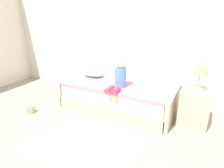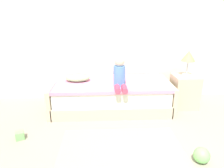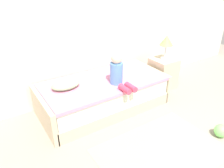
{
  "view_description": "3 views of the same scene",
  "coord_description": "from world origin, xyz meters",
  "px_view_note": "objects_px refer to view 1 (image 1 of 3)",
  "views": [
    {
      "loc": [
        0.92,
        -1.05,
        1.7
      ],
      "look_at": [
        -0.52,
        1.75,
        0.55
      ],
      "focal_mm": 30.8,
      "sensor_mm": 36.0,
      "label": 1
    },
    {
      "loc": [
        -0.69,
        -1.46,
        1.64
      ],
      "look_at": [
        -0.52,
        1.75,
        0.55
      ],
      "focal_mm": 32.84,
      "sensor_mm": 36.0,
      "label": 2
    },
    {
      "loc": [
        -2.11,
        -0.69,
        2.05
      ],
      "look_at": [
        -0.52,
        1.75,
        0.55
      ],
      "focal_mm": 34.6,
      "sensor_mm": 36.0,
      "label": 3
    }
  ],
  "objects_px": {
    "nightstand": "(194,107)",
    "pillow": "(93,73)",
    "child_figure": "(119,76)",
    "bed": "(118,95)",
    "table_lamp": "(201,69)",
    "toy_block": "(31,110)"
  },
  "relations": [
    {
      "from": "table_lamp",
      "to": "child_figure",
      "type": "relative_size",
      "value": 0.88
    },
    {
      "from": "table_lamp",
      "to": "toy_block",
      "type": "xyz_separation_m",
      "value": [
        -2.67,
        -0.94,
        -0.88
      ]
    },
    {
      "from": "toy_block",
      "to": "table_lamp",
      "type": "bearing_deg",
      "value": 19.47
    },
    {
      "from": "nightstand",
      "to": "bed",
      "type": "bearing_deg",
      "value": 179.81
    },
    {
      "from": "nightstand",
      "to": "child_figure",
      "type": "height_order",
      "value": "child_figure"
    },
    {
      "from": "bed",
      "to": "table_lamp",
      "type": "distance_m",
      "value": 1.52
    },
    {
      "from": "table_lamp",
      "to": "pillow",
      "type": "height_order",
      "value": "table_lamp"
    },
    {
      "from": "child_figure",
      "to": "toy_block",
      "type": "bearing_deg",
      "value": -153.54
    },
    {
      "from": "bed",
      "to": "pillow",
      "type": "bearing_deg",
      "value": 170.61
    },
    {
      "from": "nightstand",
      "to": "toy_block",
      "type": "bearing_deg",
      "value": -160.53
    },
    {
      "from": "nightstand",
      "to": "pillow",
      "type": "height_order",
      "value": "pillow"
    },
    {
      "from": "bed",
      "to": "table_lamp",
      "type": "bearing_deg",
      "value": -0.19
    },
    {
      "from": "nightstand",
      "to": "table_lamp",
      "type": "relative_size",
      "value": 1.33
    },
    {
      "from": "table_lamp",
      "to": "child_figure",
      "type": "bearing_deg",
      "value": -169.62
    },
    {
      "from": "table_lamp",
      "to": "nightstand",
      "type": "bearing_deg",
      "value": 0.0
    },
    {
      "from": "nightstand",
      "to": "toy_block",
      "type": "height_order",
      "value": "nightstand"
    },
    {
      "from": "pillow",
      "to": "bed",
      "type": "bearing_deg",
      "value": -9.39
    },
    {
      "from": "pillow",
      "to": "toy_block",
      "type": "xyz_separation_m",
      "value": [
        -0.71,
        -1.05,
        -0.51
      ]
    },
    {
      "from": "child_figure",
      "to": "toy_block",
      "type": "height_order",
      "value": "child_figure"
    },
    {
      "from": "pillow",
      "to": "toy_block",
      "type": "distance_m",
      "value": 1.36
    },
    {
      "from": "child_figure",
      "to": "nightstand",
      "type": "bearing_deg",
      "value": 10.38
    },
    {
      "from": "nightstand",
      "to": "toy_block",
      "type": "xyz_separation_m",
      "value": [
        -2.67,
        -0.94,
        -0.24
      ]
    }
  ]
}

